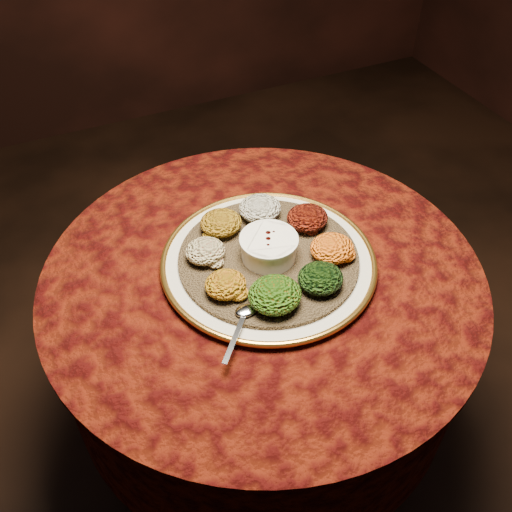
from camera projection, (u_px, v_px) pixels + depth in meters
name	position (u px, v px, depth m)	size (l,w,h in m)	color
table	(262.00, 324.00, 1.36)	(0.96, 0.96, 0.73)	black
platter	(268.00, 261.00, 1.24)	(0.49, 0.49, 0.02)	beige
injera	(269.00, 258.00, 1.23)	(0.39, 0.39, 0.01)	brown
stew_bowl	(269.00, 246.00, 1.21)	(0.12, 0.12, 0.05)	white
spoon	(244.00, 315.00, 1.10)	(0.11, 0.12, 0.01)	silver
portion_ayib	(260.00, 208.00, 1.31)	(0.10, 0.09, 0.05)	beige
portion_kitfo	(307.00, 218.00, 1.28)	(0.09, 0.09, 0.05)	black
portion_tikil	(332.00, 248.00, 1.21)	(0.09, 0.09, 0.05)	#C27C10
portion_gomen	(320.00, 278.00, 1.15)	(0.09, 0.09, 0.05)	black
portion_mixveg	(275.00, 295.00, 1.11)	(0.11, 0.10, 0.05)	#A23D0A
portion_kik	(225.00, 284.00, 1.14)	(0.08, 0.08, 0.04)	#B4620F
portion_timatim	(205.00, 251.00, 1.21)	(0.09, 0.08, 0.04)	maroon
portion_shiro	(221.00, 223.00, 1.27)	(0.09, 0.09, 0.05)	#946B11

